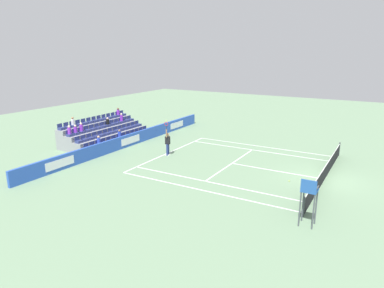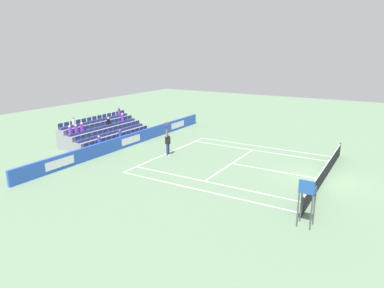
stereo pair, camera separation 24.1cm
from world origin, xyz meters
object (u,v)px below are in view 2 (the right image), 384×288
tennis_net (325,172)px  loose_tennis_ball (289,181)px  umpire_chair (307,196)px  tennis_player (168,143)px

tennis_net → loose_tennis_ball: 2.43m
tennis_net → umpire_chair: size_ratio=5.12×
tennis_player → umpire_chair: 13.40m
tennis_net → tennis_player: (0.65, -11.57, 0.50)m
tennis_player → loose_tennis_ball: tennis_player is taller
tennis_net → tennis_player: size_ratio=4.19×
tennis_player → umpire_chair: (6.11, 11.92, 0.53)m
tennis_player → tennis_net: bearing=93.2°
loose_tennis_ball → tennis_player: bearing=-95.1°
tennis_player → umpire_chair: tennis_player is taller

